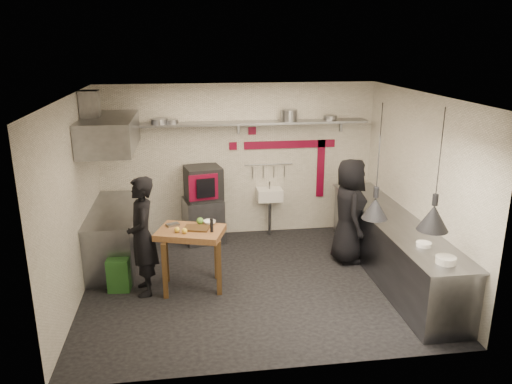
{
  "coord_description": "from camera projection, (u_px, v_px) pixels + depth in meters",
  "views": [
    {
      "loc": [
        -0.92,
        -6.77,
        3.52
      ],
      "look_at": [
        0.07,
        0.3,
        1.34
      ],
      "focal_mm": 35.0,
      "sensor_mm": 36.0,
      "label": 1
    }
  ],
  "objects": [
    {
      "name": "hand_sink",
      "position": [
        269.0,
        195.0,
        9.23
      ],
      "size": [
        0.46,
        0.34,
        0.22
      ],
      "primitive_type": "cube",
      "color": "silver",
      "rests_on": "wall_back"
    },
    {
      "name": "cutting_board",
      "position": [
        197.0,
        228.0,
        7.16
      ],
      "size": [
        0.41,
        0.33,
        0.02
      ],
      "primitive_type": "cube",
      "rotation": [
        0.0,
        0.0,
        -0.27
      ],
      "color": "#4A3118",
      "rests_on": "prep_table"
    },
    {
      "name": "shelf_bracket_left",
      "position": [
        130.0,
        130.0,
        8.68
      ],
      "size": [
        0.04,
        0.06,
        0.24
      ],
      "primitive_type": "cube",
      "color": "slate",
      "rests_on": "wall_back"
    },
    {
      "name": "stock_pot",
      "position": [
        289.0,
        115.0,
        8.85
      ],
      "size": [
        0.35,
        0.35,
        0.2
      ],
      "primitive_type": "cylinder",
      "rotation": [
        0.0,
        0.0,
        -0.22
      ],
      "color": "slate",
      "rests_on": "back_shelf"
    },
    {
      "name": "utensil_rail",
      "position": [
        268.0,
        164.0,
        9.2
      ],
      "size": [
        0.9,
        0.02,
        0.02
      ],
      "primitive_type": "cylinder",
      "rotation": [
        0.0,
        1.57,
        0.0
      ],
      "color": "slate",
      "rests_on": "wall_back"
    },
    {
      "name": "wall_back",
      "position": [
        239.0,
        161.0,
        9.14
      ],
      "size": [
        5.0,
        0.04,
        2.8
      ],
      "primitive_type": "cube",
      "color": "silver",
      "rests_on": "floor"
    },
    {
      "name": "extractor_hood",
      "position": [
        109.0,
        133.0,
        7.65
      ],
      "size": [
        0.78,
        1.6,
        0.5
      ],
      "primitive_type": "cube",
      "color": "slate",
      "rests_on": "ceiling"
    },
    {
      "name": "floor",
      "position": [
        254.0,
        282.0,
        7.56
      ],
      "size": [
        5.0,
        5.0,
        0.0
      ],
      "primitive_type": "plane",
      "color": "black",
      "rests_on": "ground"
    },
    {
      "name": "chef_right",
      "position": [
        349.0,
        211.0,
        8.09
      ],
      "size": [
        0.62,
        0.89,
        1.73
      ],
      "primitive_type": "imported",
      "rotation": [
        0.0,
        0.0,
        1.49
      ],
      "color": "black",
      "rests_on": "floor"
    },
    {
      "name": "red_band_horiz",
      "position": [
        290.0,
        144.0,
        9.17
      ],
      "size": [
        1.7,
        0.02,
        0.14
      ],
      "primitive_type": "cube",
      "color": "maroon",
      "rests_on": "wall_back"
    },
    {
      "name": "counter_left_top",
      "position": [
        113.0,
        209.0,
        8.01
      ],
      "size": [
        0.76,
        2.0,
        0.03
      ],
      "primitive_type": "cube",
      "color": "slate",
      "rests_on": "counter_left"
    },
    {
      "name": "small_bowl_right",
      "position": [
        424.0,
        244.0,
        6.54
      ],
      "size": [
        0.22,
        0.22,
        0.05
      ],
      "primitive_type": "cylinder",
      "rotation": [
        0.0,
        0.0,
        -0.1
      ],
      "color": "silver",
      "rests_on": "counter_right_top"
    },
    {
      "name": "counter_right_top",
      "position": [
        394.0,
        219.0,
        7.58
      ],
      "size": [
        0.76,
        3.9,
        0.03
      ],
      "primitive_type": "cube",
      "color": "slate",
      "rests_on": "counter_right"
    },
    {
      "name": "veg_ball",
      "position": [
        200.0,
        221.0,
        7.33
      ],
      "size": [
        0.12,
        0.12,
        0.1
      ],
      "primitive_type": "sphere",
      "rotation": [
        0.0,
        0.0,
        0.13
      ],
      "color": "#579232",
      "rests_on": "prep_table"
    },
    {
      "name": "green_bin",
      "position": [
        119.0,
        273.0,
        7.3
      ],
      "size": [
        0.34,
        0.34,
        0.5
      ],
      "primitive_type": "cube",
      "rotation": [
        0.0,
        0.0,
        -0.07
      ],
      "color": "#21531F",
      "rests_on": "floor"
    },
    {
      "name": "sink_drain",
      "position": [
        270.0,
        218.0,
        9.32
      ],
      "size": [
        0.06,
        0.06,
        0.66
      ],
      "primitive_type": "cylinder",
      "color": "slate",
      "rests_on": "floor"
    },
    {
      "name": "counter_left",
      "position": [
        115.0,
        236.0,
        8.14
      ],
      "size": [
        0.7,
        1.9,
        0.9
      ],
      "primitive_type": "cube",
      "color": "slate",
      "rests_on": "floor"
    },
    {
      "name": "pepper_mill",
      "position": [
        212.0,
        225.0,
        7.02
      ],
      "size": [
        0.06,
        0.06,
        0.2
      ],
      "primitive_type": "cylinder",
      "rotation": [
        0.0,
        0.0,
        0.26
      ],
      "color": "black",
      "rests_on": "prep_table"
    },
    {
      "name": "shelf_bracket_right",
      "position": [
        341.0,
        125.0,
        9.19
      ],
      "size": [
        0.04,
        0.06,
        0.24
      ],
      "primitive_type": "cube",
      "color": "slate",
      "rests_on": "wall_back"
    },
    {
      "name": "prep_table",
      "position": [
        192.0,
        259.0,
        7.28
      ],
      "size": [
        1.07,
        0.89,
        0.92
      ],
      "primitive_type": null,
      "rotation": [
        0.0,
        0.0,
        -0.31
      ],
      "color": "olive",
      "rests_on": "floor"
    },
    {
      "name": "wall_front",
      "position": [
        281.0,
        254.0,
        5.17
      ],
      "size": [
        5.0,
        0.04,
        2.8
      ],
      "primitive_type": "cube",
      "color": "silver",
      "rests_on": "floor"
    },
    {
      "name": "hood_duct",
      "position": [
        90.0,
        107.0,
        7.5
      ],
      "size": [
        0.28,
        0.28,
        0.5
      ],
      "primitive_type": "cube",
      "color": "slate",
      "rests_on": "ceiling"
    },
    {
      "name": "combi_oven",
      "position": [
        203.0,
        183.0,
        8.86
      ],
      "size": [
        0.71,
        0.68,
        0.58
      ],
      "primitive_type": "cube",
      "rotation": [
        0.0,
        0.0,
        0.2
      ],
      "color": "black",
      "rests_on": "oven_stand"
    },
    {
      "name": "plate_stack",
      "position": [
        446.0,
        260.0,
        6.02
      ],
      "size": [
        0.27,
        0.27,
        0.09
      ],
      "primitive_type": "cylinder",
      "rotation": [
        0.0,
        0.0,
        -0.11
      ],
      "color": "silver",
      "rests_on": "counter_right_top"
    },
    {
      "name": "ceiling",
      "position": [
        254.0,
        96.0,
        6.75
      ],
      "size": [
        5.0,
        5.0,
        0.0
      ],
      "primitive_type": "plane",
      "color": "beige",
      "rests_on": "floor"
    },
    {
      "name": "wall_left",
      "position": [
        73.0,
        202.0,
        6.82
      ],
      "size": [
        0.04,
        4.2,
        2.8
      ],
      "primitive_type": "cube",
      "color": "silver",
      "rests_on": "floor"
    },
    {
      "name": "shelf_bracket_mid",
      "position": [
        238.0,
        127.0,
        8.93
      ],
      "size": [
        0.04,
        0.06,
        0.24
      ],
      "primitive_type": "cube",
      "color": "slate",
      "rests_on": "wall_back"
    },
    {
      "name": "wall_right",
      "position": [
        419.0,
        187.0,
        7.49
      ],
      "size": [
        0.04,
        4.2,
        2.8
      ],
      "primitive_type": "cube",
      "color": "silver",
      "rests_on": "floor"
    },
    {
      "name": "steel_tray",
      "position": [
        173.0,
        225.0,
        7.29
      ],
      "size": [
        0.22,
        0.18,
        0.03
      ],
      "primitive_type": "cube",
      "rotation": [
        0.0,
        0.0,
        0.4
      ],
      "color": "slate",
      "rests_on": "prep_table"
    },
    {
      "name": "red_band_vert",
      "position": [
        321.0,
        169.0,
        9.39
      ],
      "size": [
        0.14,
        0.02,
        1.1
      ],
      "primitive_type": "cube",
      "color": "maroon",
      "rests_on": "wall_back"
    },
    {
      "name": "pan_mid_left",
      "position": [
        172.0,
        121.0,
        8.59
      ],
      "size": [
        0.27,
        0.27,
        0.07
      ],
      "primitive_type": "cylinder",
      "rotation": [
        0.0,
        0.0,
        0.2
      ],
      "color": "slate",
      "rests_on": "back_shelf"
    },
    {
      "name": "lemon_a",
      "position": [
        177.0,
        230.0,
        7.03
      ],
      "size": [
        0.11,
        0.11,
        0.08
      ],
      "primitive_type": "sphere",
      "rotation": [
        0.0,
        0.0,
        -0.43
      ],
      "color": "yellow",
      "rests_on": "prep_table"
    },
    {
      "name": "heat_lamp_near",
      "position": [
        378.0,
        162.0,
        6.21
      ],
      "size": [
        0.34,
        0.34,
        1.48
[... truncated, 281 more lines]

